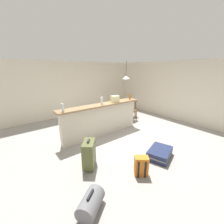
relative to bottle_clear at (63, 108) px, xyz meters
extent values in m
cube|color=gray|center=(1.72, -0.24, -1.20)|extent=(13.00, 13.00, 0.05)
cube|color=beige|center=(1.72, 2.81, 0.07)|extent=(6.60, 0.10, 2.50)
cube|color=beige|center=(4.77, 0.06, 0.07)|extent=(0.10, 6.00, 2.50)
cube|color=beige|center=(1.30, 0.07, -0.67)|extent=(2.80, 0.20, 1.02)
cube|color=#93704C|center=(1.30, 0.07, -0.14)|extent=(2.96, 0.40, 0.05)
cylinder|color=silver|center=(0.00, 0.00, 0.00)|extent=(0.07, 0.07, 0.23)
cylinder|color=silver|center=(1.26, 0.02, 0.01)|extent=(0.07, 0.07, 0.24)
cylinder|color=#9E661E|center=(2.54, 0.05, -0.01)|extent=(0.06, 0.06, 0.21)
cube|color=beige|center=(1.83, 0.05, 0.00)|extent=(0.26, 0.18, 0.22)
cube|color=brown|center=(3.19, 1.12, -0.46)|extent=(1.10, 0.80, 0.04)
cylinder|color=brown|center=(2.70, 0.78, -0.83)|extent=(0.06, 0.06, 0.70)
cylinder|color=brown|center=(3.68, 0.78, -0.83)|extent=(0.06, 0.06, 0.70)
cylinder|color=brown|center=(2.70, 1.46, -0.83)|extent=(0.06, 0.06, 0.70)
cylinder|color=brown|center=(3.68, 1.46, -0.83)|extent=(0.06, 0.06, 0.70)
cube|color=#4C331E|center=(3.11, 0.47, -0.75)|extent=(0.48, 0.48, 0.04)
cube|color=#4C331E|center=(3.06, 0.65, -0.49)|extent=(0.40, 0.13, 0.48)
cylinder|color=#4C331E|center=(2.99, 0.28, -0.97)|extent=(0.04, 0.04, 0.41)
cylinder|color=#4C331E|center=(3.30, 0.36, -0.97)|extent=(0.04, 0.04, 0.41)
cylinder|color=#4C331E|center=(2.91, 0.59, -0.97)|extent=(0.04, 0.04, 0.41)
cylinder|color=#4C331E|center=(3.22, 0.67, -0.97)|extent=(0.04, 0.04, 0.41)
cylinder|color=black|center=(3.27, 1.05, 1.00)|extent=(0.01, 0.01, 0.64)
cone|color=white|center=(3.27, 1.05, 0.63)|extent=(0.34, 0.34, 0.14)
sphere|color=white|center=(3.27, 1.05, 0.55)|extent=(0.07, 0.07, 0.07)
cube|color=#1E284C|center=(1.68, -1.93, -1.07)|extent=(0.79, 0.67, 0.22)
cube|color=gray|center=(1.68, -1.93, -1.07)|extent=(0.81, 0.68, 0.02)
cube|color=#2D2D33|center=(2.08, -1.80, -1.07)|extent=(0.19, 0.21, 0.02)
cylinder|color=slate|center=(-0.42, -2.11, -1.03)|extent=(0.57, 0.52, 0.30)
cube|color=black|center=(-0.42, -2.11, -0.86)|extent=(0.18, 0.14, 0.04)
cube|color=#51562D|center=(0.10, -1.15, -0.85)|extent=(0.47, 0.49, 0.60)
cylinder|color=black|center=(-0.02, -1.30, -1.15)|extent=(0.06, 0.07, 0.06)
cylinder|color=black|center=(0.22, -1.00, -1.15)|extent=(0.06, 0.07, 0.06)
cube|color=#232328|center=(0.10, -1.15, -0.53)|extent=(0.12, 0.13, 0.04)
cube|color=orange|center=(0.83, -2.05, -0.97)|extent=(0.33, 0.32, 0.42)
cube|color=#AB5918|center=(0.90, -1.96, -1.04)|extent=(0.21, 0.19, 0.19)
cube|color=black|center=(0.82, -2.17, -0.99)|extent=(0.04, 0.04, 0.36)
cube|color=black|center=(0.71, -2.08, -0.99)|extent=(0.04, 0.04, 0.36)
camera|label=1|loc=(-1.23, -3.67, 0.97)|focal=22.94mm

